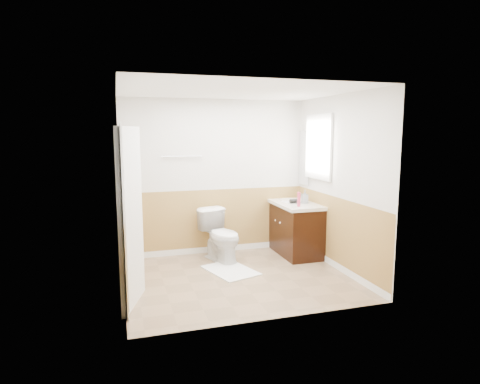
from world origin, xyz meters
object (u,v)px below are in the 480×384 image
object	(u,v)px
toilet	(221,236)
lotion_bottle	(299,199)
vanity_cabinet	(295,229)
soap_dispenser	(305,197)
bath_mat	(230,270)

from	to	relation	value
toilet	lotion_bottle	bearing A→B (deg)	-33.48
vanity_cabinet	soap_dispenser	bearing A→B (deg)	-39.97
lotion_bottle	bath_mat	bearing A→B (deg)	-170.15
vanity_cabinet	lotion_bottle	size ratio (longest dim) A/B	5.00
bath_mat	vanity_cabinet	world-z (taller)	vanity_cabinet
lotion_bottle	toilet	bearing A→B (deg)	164.20
vanity_cabinet	soap_dispenser	xyz separation A→B (m)	(0.12, -0.10, 0.55)
toilet	lotion_bottle	size ratio (longest dim) A/B	3.61
toilet	soap_dispenser	distance (m)	1.48
vanity_cabinet	lotion_bottle	xyz separation A→B (m)	(-0.10, -0.35, 0.56)
bath_mat	soap_dispenser	xyz separation A→B (m)	(1.36, 0.45, 0.94)
toilet	bath_mat	xyz separation A→B (m)	(0.00, -0.52, -0.39)
bath_mat	lotion_bottle	world-z (taller)	lotion_bottle
soap_dispenser	lotion_bottle	bearing A→B (deg)	-131.46
bath_mat	lotion_bottle	distance (m)	1.50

